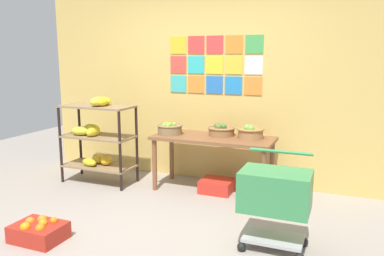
{
  "coord_description": "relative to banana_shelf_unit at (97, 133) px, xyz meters",
  "views": [
    {
      "loc": [
        1.82,
        -3.18,
        1.68
      ],
      "look_at": [
        0.15,
        0.93,
        0.87
      ],
      "focal_mm": 36.41,
      "sensor_mm": 36.0,
      "label": 1
    }
  ],
  "objects": [
    {
      "name": "banana_shelf_unit",
      "position": [
        0.0,
        0.0,
        0.0
      ],
      "size": [
        0.97,
        0.45,
        1.17
      ],
      "color": "black",
      "rests_on": "ground"
    },
    {
      "name": "display_table",
      "position": [
        1.56,
        0.25,
        -0.06
      ],
      "size": [
        1.51,
        0.63,
        0.7
      ],
      "color": "brown",
      "rests_on": "ground"
    },
    {
      "name": "fruit_basket_left",
      "position": [
        0.99,
        0.19,
        0.1
      ],
      "size": [
        0.33,
        0.33,
        0.16
      ],
      "color": "olive",
      "rests_on": "display_table"
    },
    {
      "name": "back_wall_with_art",
      "position": [
        1.29,
        0.72,
        0.64
      ],
      "size": [
        4.89,
        0.07,
        2.62
      ],
      "color": "#D5B15A",
      "rests_on": "ground"
    },
    {
      "name": "ground",
      "position": [
        1.28,
        -1.07,
        -0.68
      ],
      "size": [
        9.51,
        9.51,
        0.0
      ],
      "primitive_type": "plane",
      "color": "gray"
    },
    {
      "name": "shopping_cart",
      "position": [
        2.56,
        -1.0,
        -0.17
      ],
      "size": [
        0.6,
        0.44,
        0.85
      ],
      "rotation": [
        0.0,
        0.0,
        0.02
      ],
      "color": "black",
      "rests_on": "ground"
    },
    {
      "name": "orange_crate_foreground",
      "position": [
        0.51,
        -1.66,
        -0.59
      ],
      "size": [
        0.47,
        0.35,
        0.21
      ],
      "color": "#B0271B",
      "rests_on": "ground"
    },
    {
      "name": "fruit_basket_centre",
      "position": [
        2.02,
        0.32,
        0.11
      ],
      "size": [
        0.33,
        0.33,
        0.18
      ],
      "color": "#A17243",
      "rests_on": "display_table"
    },
    {
      "name": "fruit_basket_right",
      "position": [
        1.63,
        0.37,
        0.09
      ],
      "size": [
        0.34,
        0.34,
        0.16
      ],
      "color": "olive",
      "rests_on": "display_table"
    },
    {
      "name": "produce_crate_under_table",
      "position": [
        1.63,
        0.22,
        -0.6
      ],
      "size": [
        0.4,
        0.35,
        0.16
      ],
      "primitive_type": "cube",
      "color": "red",
      "rests_on": "ground"
    }
  ]
}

